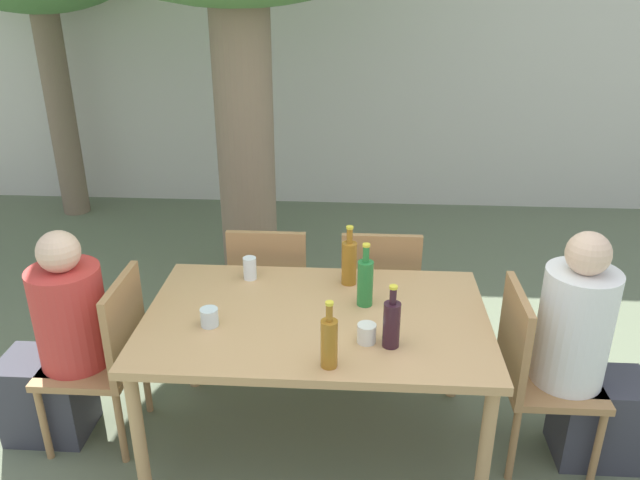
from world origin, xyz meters
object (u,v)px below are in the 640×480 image
(person_seated_0, at_px, (59,350))
(person_seated_1, at_px, (586,364))
(patio_chair_0, at_px, (106,351))
(drinking_glass_1, at_px, (367,333))
(green_bottle_0, at_px, (365,281))
(amber_bottle_1, at_px, (349,262))
(dining_table_front, at_px, (316,329))
(wine_bottle_3, at_px, (392,323))
(drinking_glass_0, at_px, (209,317))
(patio_chair_3, at_px, (379,289))
(patio_chair_2, at_px, (271,286))
(drinking_glass_2, at_px, (250,268))
(patio_chair_1, at_px, (534,367))
(amber_bottle_2, at_px, (329,342))

(person_seated_0, bearing_deg, person_seated_1, 90.00)
(patio_chair_0, relative_size, drinking_glass_1, 10.58)
(green_bottle_0, relative_size, amber_bottle_1, 1.01)
(person_seated_0, height_order, amber_bottle_1, person_seated_0)
(dining_table_front, bearing_deg, wine_bottle_3, -34.56)
(green_bottle_0, height_order, drinking_glass_0, green_bottle_0)
(patio_chair_3, bearing_deg, wine_bottle_3, 90.95)
(patio_chair_2, distance_m, person_seated_0, 1.20)
(drinking_glass_2, bearing_deg, patio_chair_3, 28.97)
(green_bottle_0, bearing_deg, wine_bottle_3, -72.48)
(patio_chair_3, relative_size, green_bottle_0, 2.83)
(drinking_glass_1, relative_size, drinking_glass_2, 0.72)
(person_seated_1, height_order, drinking_glass_1, person_seated_1)
(amber_bottle_1, xyz_separation_m, drinking_glass_2, (-0.51, 0.02, -0.06))
(dining_table_front, distance_m, person_seated_1, 1.27)
(patio_chair_1, relative_size, patio_chair_2, 1.00)
(wine_bottle_3, bearing_deg, person_seated_0, 171.81)
(patio_chair_1, bearing_deg, drinking_glass_2, 75.89)
(person_seated_1, xyz_separation_m, wine_bottle_3, (-0.93, -0.23, 0.33))
(patio_chair_3, bearing_deg, patio_chair_0, 28.41)
(amber_bottle_1, bearing_deg, drinking_glass_0, -144.05)
(patio_chair_2, distance_m, person_seated_1, 1.74)
(wine_bottle_3, bearing_deg, patio_chair_0, 170.41)
(person_seated_1, bearing_deg, drinking_glass_1, 101.37)
(person_seated_1, distance_m, green_bottle_0, 1.10)
(dining_table_front, xyz_separation_m, green_bottle_0, (0.22, 0.12, 0.19))
(patio_chair_1, height_order, amber_bottle_1, amber_bottle_1)
(patio_chair_0, xyz_separation_m, person_seated_1, (2.29, -0.00, 0.02))
(dining_table_front, distance_m, patio_chair_2, 0.81)
(patio_chair_0, xyz_separation_m, drinking_glass_0, (0.56, -0.12, 0.28))
(patio_chair_2, distance_m, green_bottle_0, 0.90)
(patio_chair_1, bearing_deg, patio_chair_0, 90.00)
(person_seated_1, bearing_deg, patio_chair_2, 65.27)
(patio_chair_3, height_order, green_bottle_0, green_bottle_0)
(drinking_glass_0, bearing_deg, person_seated_0, 171.70)
(wine_bottle_3, distance_m, drinking_glass_1, 0.13)
(patio_chair_0, relative_size, person_seated_1, 0.75)
(patio_chair_2, relative_size, patio_chair_3, 1.00)
(patio_chair_2, xyz_separation_m, green_bottle_0, (0.54, -0.61, 0.36))
(person_seated_1, relative_size, amber_bottle_2, 4.05)
(person_seated_1, height_order, wine_bottle_3, person_seated_1)
(person_seated_1, bearing_deg, amber_bottle_2, 108.38)
(drinking_glass_1, bearing_deg, amber_bottle_1, 99.19)
(wine_bottle_3, bearing_deg, drinking_glass_1, 167.41)
(patio_chair_0, relative_size, green_bottle_0, 2.83)
(wine_bottle_3, relative_size, drinking_glass_1, 3.39)
(drinking_glass_1, bearing_deg, patio_chair_1, 14.60)
(green_bottle_0, height_order, drinking_glass_2, green_bottle_0)
(patio_chair_2, xyz_separation_m, person_seated_1, (1.58, -0.73, 0.02))
(green_bottle_0, height_order, drinking_glass_1, green_bottle_0)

